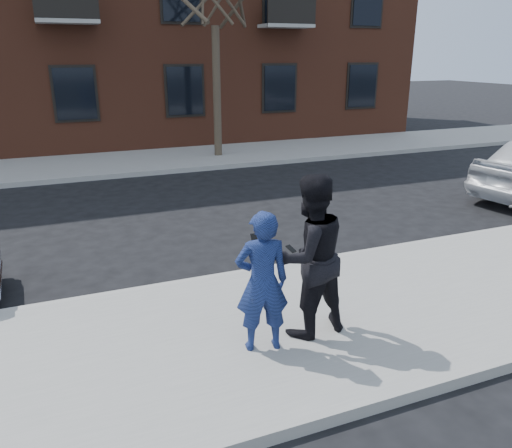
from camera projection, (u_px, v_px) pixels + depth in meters
name	position (u px, v px, depth m)	size (l,w,h in m)	color
ground	(146.00, 353.00, 6.17)	(100.00, 100.00, 0.00)	black
near_sidewalk	(149.00, 359.00, 5.92)	(50.00, 3.50, 0.15)	gray
near_curb	(127.00, 294.00, 7.50)	(50.00, 0.10, 0.15)	#999691
far_sidewalk	(83.00, 166.00, 16.01)	(50.00, 3.50, 0.15)	gray
far_curb	(87.00, 178.00, 14.43)	(50.00, 0.10, 0.15)	#999691
man_hoodie	(262.00, 282.00, 5.75)	(0.70, 0.56, 1.73)	navy
man_peacoat	(309.00, 256.00, 6.05)	(1.09, 0.90, 2.05)	black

